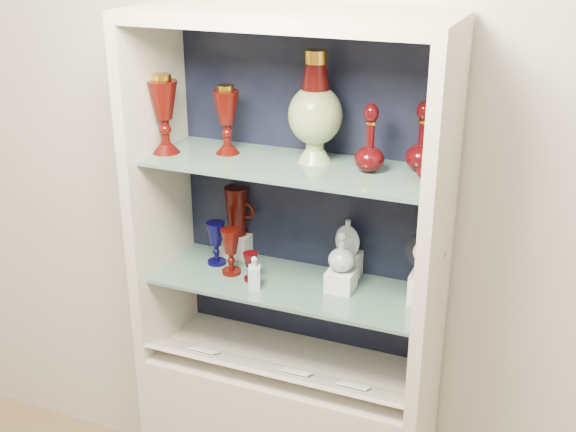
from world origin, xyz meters
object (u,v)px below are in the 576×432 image
at_px(ruby_decanter_a, 371,134).
at_px(ruby_pitcher, 237,211).
at_px(ruby_decanter_b, 423,135).
at_px(cobalt_goblet, 216,243).
at_px(pedestal_lamp_right, 227,120).
at_px(enamel_urn, 315,107).
at_px(pedestal_lamp_left, 164,114).
at_px(ruby_goblet_small, 251,267).
at_px(lidded_bowl, 430,166).
at_px(clear_square_bottle, 254,272).
at_px(clear_round_decanter, 342,252).
at_px(ruby_goblet_tall, 231,252).
at_px(cameo_medallion, 425,254).
at_px(flat_flask, 348,236).

distance_m(ruby_decanter_a, ruby_pitcher, 0.64).
relative_size(ruby_decanter_b, cobalt_goblet, 1.46).
relative_size(pedestal_lamp_right, enamel_urn, 0.65).
distance_m(pedestal_lamp_left, ruby_goblet_small, 0.58).
relative_size(lidded_bowl, clear_square_bottle, 0.80).
height_order(pedestal_lamp_left, ruby_decanter_a, pedestal_lamp_left).
bearing_deg(ruby_pitcher, ruby_goblet_small, -47.47).
relative_size(pedestal_lamp_left, lidded_bowl, 2.82).
height_order(ruby_decanter_b, ruby_pitcher, ruby_decanter_b).
bearing_deg(ruby_decanter_b, ruby_decanter_a, -155.16).
distance_m(enamel_urn, cobalt_goblet, 0.63).
height_order(ruby_pitcher, clear_round_decanter, ruby_pitcher).
xyz_separation_m(ruby_decanter_b, clear_round_decanter, (-0.22, -0.07, -0.40)).
relative_size(cobalt_goblet, ruby_goblet_tall, 0.96).
bearing_deg(cameo_medallion, ruby_pitcher, 169.85).
height_order(ruby_decanter_a, lidded_bowl, ruby_decanter_a).
relative_size(ruby_goblet_small, clear_round_decanter, 0.77).
distance_m(enamel_urn, ruby_goblet_tall, 0.59).
xyz_separation_m(ruby_decanter_a, ruby_pitcher, (-0.51, 0.11, -0.37)).
relative_size(enamel_urn, ruby_pitcher, 1.96).
height_order(pedestal_lamp_left, enamel_urn, enamel_urn).
height_order(pedestal_lamp_right, ruby_decanter_a, ruby_decanter_a).
distance_m(pedestal_lamp_left, pedestal_lamp_right, 0.20).
relative_size(clear_square_bottle, cameo_medallion, 0.79).
height_order(clear_square_bottle, clear_round_decanter, clear_round_decanter).
distance_m(ruby_decanter_b, ruby_pitcher, 0.75).
height_order(ruby_pitcher, cameo_medallion, ruby_pitcher).
xyz_separation_m(enamel_urn, ruby_goblet_tall, (-0.28, -0.07, -0.51)).
height_order(pedestal_lamp_right, clear_round_decanter, pedestal_lamp_right).
xyz_separation_m(ruby_decanter_a, clear_round_decanter, (-0.08, -0.01, -0.40)).
height_order(ruby_decanter_a, cameo_medallion, ruby_decanter_a).
bearing_deg(flat_flask, ruby_goblet_small, -145.49).
relative_size(enamel_urn, ruby_goblet_small, 3.45).
relative_size(ruby_decanter_a, ruby_goblet_small, 2.32).
relative_size(lidded_bowl, cameo_medallion, 0.63).
distance_m(ruby_decanter_a, cameo_medallion, 0.41).
bearing_deg(pedestal_lamp_left, ruby_goblet_small, 1.41).
height_order(enamel_urn, cobalt_goblet, enamel_urn).
distance_m(pedestal_lamp_right, lidded_bowl, 0.68).
bearing_deg(flat_flask, enamel_urn, -143.78).
distance_m(pedestal_lamp_right, clear_square_bottle, 0.51).
xyz_separation_m(ruby_decanter_a, ruby_goblet_small, (-0.38, -0.06, -0.49)).
bearing_deg(clear_round_decanter, ruby_goblet_small, -170.42).
height_order(enamel_urn, ruby_pitcher, enamel_urn).
xyz_separation_m(clear_square_bottle, flat_flask, (0.26, 0.19, 0.10)).
bearing_deg(cameo_medallion, flat_flask, 162.56).
bearing_deg(cameo_medallion, cobalt_goblet, 177.90).
relative_size(ruby_decanter_a, ruby_pitcher, 1.32).
distance_m(lidded_bowl, clear_round_decanter, 0.42).
xyz_separation_m(enamel_urn, ruby_goblet_small, (-0.19, -0.09, -0.54)).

